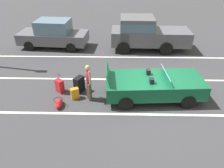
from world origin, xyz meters
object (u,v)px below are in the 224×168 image
parked_sedan_far (54,34)px  suitcase_small_carryon (75,93)px  convertible_car (158,85)px  duffel_bag (59,103)px  parked_pickup_truck_near (144,33)px  suitcase_large_black (79,84)px  traveler_person (88,81)px  suitcase_medium_bright (60,86)px

parked_sedan_far → suitcase_small_carryon: bearing=116.5°
convertible_car → duffel_bag: 4.28m
convertible_car → parked_pickup_truck_near: bearing=87.2°
suitcase_large_black → parked_sedan_far: (-2.53, 5.44, 0.52)m
parked_pickup_truck_near → traveler_person: bearing=64.4°
duffel_bag → parked_pickup_truck_near: parked_pickup_truck_near is taller
convertible_car → traveler_person: bearing=-178.4°
suitcase_large_black → parked_pickup_truck_near: size_ratio=0.15×
suitcase_small_carryon → parked_sedan_far: size_ratio=0.11×
traveler_person → convertible_car: bearing=-21.7°
suitcase_small_carryon → duffel_bag: (-0.58, -0.58, -0.09)m
suitcase_medium_bright → parked_pickup_truck_near: parked_pickup_truck_near is taller
traveler_person → suitcase_small_carryon: bearing=148.2°
suitcase_large_black → duffel_bag: suitcase_large_black is taller
suitcase_large_black → parked_pickup_truck_near: bearing=-93.3°
suitcase_small_carryon → parked_sedan_far: bearing=-5.4°
convertible_car → suitcase_medium_bright: bearing=172.9°
traveler_person → parked_sedan_far: parked_sedan_far is taller
suitcase_medium_bright → suitcase_small_carryon: bearing=99.4°
convertible_car → traveler_person: size_ratio=2.56×
traveler_person → suitcase_large_black: bearing=104.2°
duffel_bag → traveler_person: (1.22, 0.52, 0.77)m
convertible_car → suitcase_small_carryon: size_ratio=8.47×
suitcase_small_carryon → parked_pickup_truck_near: parked_pickup_truck_near is taller
suitcase_medium_bright → duffel_bag: bearing=52.2°
suitcase_large_black → suitcase_medium_bright: (-0.89, -0.05, -0.06)m
convertible_car → suitcase_small_carryon: bearing=179.8°
suitcase_large_black → suitcase_small_carryon: bearing=108.0°
convertible_car → suitcase_large_black: 3.52m
parked_pickup_truck_near → suitcase_small_carryon: bearing=59.3°
suitcase_medium_bright → parked_pickup_truck_near: (4.33, 5.28, 0.79)m
convertible_car → suitcase_large_black: (-3.49, 0.34, -0.22)m
duffel_bag → parked_sedan_far: parked_sedan_far is taller
duffel_bag → parked_sedan_far: size_ratio=0.14×
suitcase_small_carryon → parked_pickup_truck_near: 6.83m
convertible_car → parked_sedan_far: size_ratio=0.91×
suitcase_medium_bright → traveler_person: (1.41, -0.55, 0.62)m
duffel_bag → traveler_person: size_ratio=0.40×
parked_sedan_far → parked_pickup_truck_near: bearing=-177.5°
suitcase_small_carryon → convertible_car: bearing=-114.1°
traveler_person → parked_pickup_truck_near: size_ratio=0.33×
suitcase_medium_bright → traveler_person: 1.63m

